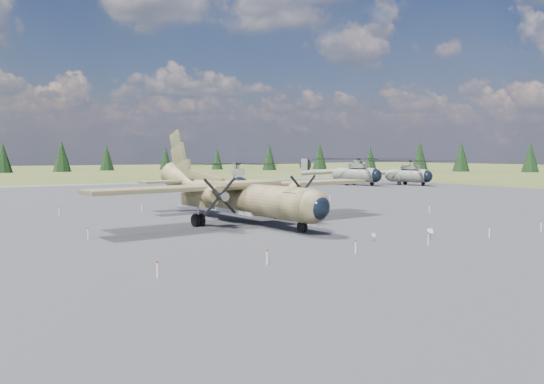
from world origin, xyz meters
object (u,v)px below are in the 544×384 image
helicopter_mid (356,166)px  helicopter_far (408,168)px  helicopter_near (238,173)px  transport_plane (237,193)px

helicopter_mid → helicopter_far: 9.76m
helicopter_near → transport_plane: bearing=-93.4°
helicopter_near → helicopter_far: bearing=34.1°
helicopter_mid → helicopter_far: helicopter_mid is taller
transport_plane → helicopter_far: transport_plane is taller
helicopter_mid → helicopter_far: (8.51, -4.77, -0.27)m
transport_plane → helicopter_mid: (43.31, 36.79, 1.06)m
helicopter_far → helicopter_near: bearing=169.4°
helicopter_near → helicopter_mid: 33.23m
transport_plane → helicopter_far: (51.82, 32.02, 0.78)m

